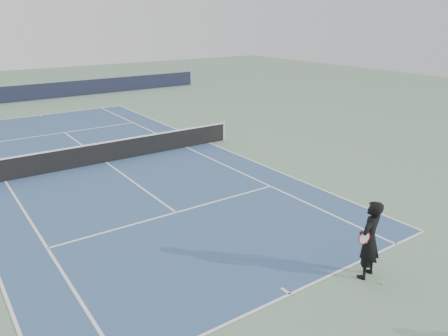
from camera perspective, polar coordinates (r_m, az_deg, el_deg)
ground at (r=20.13m, az=-15.16°, el=0.69°), size 80.00×80.00×0.00m
court_surface at (r=20.12m, az=-15.16°, el=0.71°), size 10.97×23.77×0.01m
tennis_net at (r=19.98m, az=-15.28°, el=2.06°), size 12.90×0.10×1.07m
windscreen_far at (r=36.95m, az=-25.14°, el=8.80°), size 30.00×0.25×1.20m
tennis_player at (r=11.35m, az=18.45°, el=-8.88°), size 0.89×0.72×2.04m
tennis_ball at (r=11.64m, az=20.07°, el=-13.96°), size 0.06×0.06×0.06m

